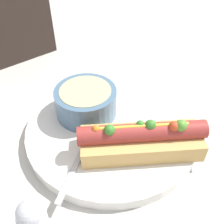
# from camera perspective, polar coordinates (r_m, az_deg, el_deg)

# --- Properties ---
(ground_plane) EXTENTS (4.00, 4.00, 0.00)m
(ground_plane) POSITION_cam_1_polar(r_m,az_deg,el_deg) (0.46, -0.00, -4.53)
(ground_plane) COLOR #BCB7AD
(dinner_plate) EXTENTS (0.29, 0.29, 0.02)m
(dinner_plate) POSITION_cam_1_polar(r_m,az_deg,el_deg) (0.45, -0.00, -3.66)
(dinner_plate) COLOR white
(dinner_plate) RESTS_ON ground_plane
(hot_dog) EXTENTS (0.18, 0.15, 0.06)m
(hot_dog) POSITION_cam_1_polar(r_m,az_deg,el_deg) (0.39, 6.60, -5.85)
(hot_dog) COLOR tan
(hot_dog) RESTS_ON dinner_plate
(soup_bowl) EXTENTS (0.11, 0.11, 0.05)m
(soup_bowl) POSITION_cam_1_polar(r_m,az_deg,el_deg) (0.45, -5.69, 2.47)
(soup_bowl) COLOR slate
(soup_bowl) RESTS_ON dinner_plate
(spoon) EXTENTS (0.14, 0.11, 0.01)m
(spoon) POSITION_cam_1_polar(r_m,az_deg,el_deg) (0.42, -5.33, -5.76)
(spoon) COLOR #B7B7BC
(spoon) RESTS_ON dinner_plate
(salt_shaker) EXTENTS (0.03, 0.03, 0.08)m
(salt_shaker) POSITION_cam_1_polar(r_m,az_deg,el_deg) (0.34, -16.58, -22.24)
(salt_shaker) COLOR silver
(salt_shaker) RESTS_ON ground_plane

